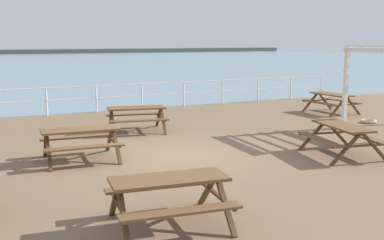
# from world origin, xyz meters

# --- Properties ---
(ground_plane) EXTENTS (30.00, 24.00, 0.20)m
(ground_plane) POSITION_xyz_m (0.00, 0.00, -0.10)
(ground_plane) COLOR brown
(sea_band) EXTENTS (142.00, 90.00, 0.01)m
(sea_band) POSITION_xyz_m (0.00, 52.75, 0.00)
(sea_band) COLOR gray
(sea_band) RESTS_ON ground
(seaward_railing) EXTENTS (23.07, 0.07, 1.08)m
(seaward_railing) POSITION_xyz_m (-0.00, 7.75, 0.75)
(seaward_railing) COLOR white
(seaward_railing) RESTS_ON ground
(picnic_table_near_left) EXTENTS (2.06, 1.83, 0.80)m
(picnic_table_near_left) POSITION_xyz_m (0.15, 3.37, 0.58)
(picnic_table_near_left) COLOR brown
(picnic_table_near_left) RESTS_ON ground
(picnic_table_mid_centre) EXTENTS (1.89, 1.64, 0.80)m
(picnic_table_mid_centre) POSITION_xyz_m (-2.24, 0.55, 0.58)
(picnic_table_mid_centre) COLOR brown
(picnic_table_mid_centre) RESTS_ON ground
(picnic_table_far_right) EXTENTS (1.83, 2.06, 0.80)m
(picnic_table_far_right) POSITION_xyz_m (3.72, -1.83, 0.58)
(picnic_table_far_right) COLOR brown
(picnic_table_far_right) RESTS_ON ground
(picnic_table_seaward) EXTENTS (1.97, 1.73, 0.80)m
(picnic_table_seaward) POSITION_xyz_m (-1.90, -4.04, 0.58)
(picnic_table_seaward) COLOR brown
(picnic_table_seaward) RESTS_ON ground
(picnic_table_corner) EXTENTS (1.56, 1.82, 0.80)m
(picnic_table_corner) POSITION_xyz_m (8.31, 3.56, 0.58)
(picnic_table_corner) COLOR brown
(picnic_table_corner) RESTS_ON ground
(rope_coil) EXTENTS (0.55, 0.55, 0.11)m
(rope_coil) POSITION_xyz_m (7.95, 1.27, 0.06)
(rope_coil) COLOR tan
(rope_coil) RESTS_ON ground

